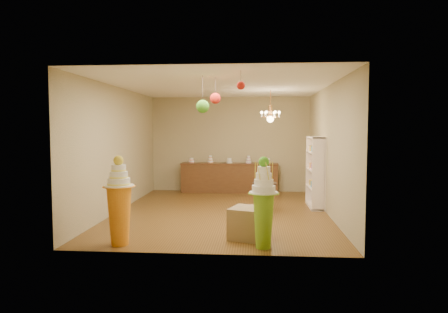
# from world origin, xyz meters

# --- Properties ---
(floor) EXTENTS (6.50, 6.50, 0.00)m
(floor) POSITION_xyz_m (0.00, 0.00, 0.00)
(floor) COLOR brown
(floor) RESTS_ON ground
(ceiling) EXTENTS (6.50, 6.50, 0.00)m
(ceiling) POSITION_xyz_m (0.00, 0.00, 3.00)
(ceiling) COLOR white
(ceiling) RESTS_ON ground
(wall_back) EXTENTS (5.00, 0.04, 3.00)m
(wall_back) POSITION_xyz_m (0.00, 3.25, 1.50)
(wall_back) COLOR tan
(wall_back) RESTS_ON ground
(wall_front) EXTENTS (5.00, 0.04, 3.00)m
(wall_front) POSITION_xyz_m (0.00, -3.25, 1.50)
(wall_front) COLOR tan
(wall_front) RESTS_ON ground
(wall_left) EXTENTS (0.04, 6.50, 3.00)m
(wall_left) POSITION_xyz_m (-2.50, 0.00, 1.50)
(wall_left) COLOR tan
(wall_left) RESTS_ON ground
(wall_right) EXTENTS (0.04, 6.50, 3.00)m
(wall_right) POSITION_xyz_m (2.50, 0.00, 1.50)
(wall_right) COLOR tan
(wall_right) RESTS_ON ground
(pedestal_green) EXTENTS (0.57, 0.57, 1.54)m
(pedestal_green) POSITION_xyz_m (0.95, -2.85, 0.67)
(pedestal_green) COLOR #80BC29
(pedestal_green) RESTS_ON floor
(pedestal_orange) EXTENTS (0.54, 0.54, 1.54)m
(pedestal_orange) POSITION_xyz_m (-1.52, -2.85, 0.64)
(pedestal_orange) COLOR orange
(pedestal_orange) RESTS_ON floor
(burlap_riser) EXTENTS (0.79, 0.79, 0.57)m
(burlap_riser) POSITION_xyz_m (0.69, -2.28, 0.28)
(burlap_riser) COLOR olive
(burlap_riser) RESTS_ON floor
(sideboard) EXTENTS (3.04, 0.54, 1.16)m
(sideboard) POSITION_xyz_m (0.00, 2.97, 0.48)
(sideboard) COLOR #523119
(sideboard) RESTS_ON floor
(shelving_unit) EXTENTS (0.33, 1.20, 1.80)m
(shelving_unit) POSITION_xyz_m (2.34, 0.80, 0.90)
(shelving_unit) COLOR white
(shelving_unit) RESTS_ON floor
(round_table) EXTENTS (0.58, 0.58, 0.73)m
(round_table) POSITION_xyz_m (1.03, -0.07, 0.47)
(round_table) COLOR black
(round_table) RESTS_ON floor
(vase) EXTENTS (0.22, 0.22, 0.21)m
(vase) POSITION_xyz_m (1.03, -0.07, 0.84)
(vase) COLOR white
(vase) RESTS_ON round_table
(pom_red_left) EXTENTS (0.21, 0.21, 0.52)m
(pom_red_left) POSITION_xyz_m (0.02, -1.67, 2.59)
(pom_red_left) COLOR #453932
(pom_red_left) RESTS_ON ceiling
(pom_green_mid) EXTENTS (0.25, 0.25, 0.71)m
(pom_green_mid) POSITION_xyz_m (-0.19, -1.96, 2.42)
(pom_green_mid) COLOR #453932
(pom_green_mid) RESTS_ON ceiling
(pom_red_right) EXTENTS (0.14, 0.14, 0.33)m
(pom_red_right) POSITION_xyz_m (0.55, -2.51, 2.74)
(pom_red_right) COLOR #453932
(pom_red_right) RESTS_ON ceiling
(chandelier) EXTENTS (0.53, 0.53, 0.85)m
(chandelier) POSITION_xyz_m (1.19, 0.93, 2.30)
(chandelier) COLOR #D7944C
(chandelier) RESTS_ON ceiling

